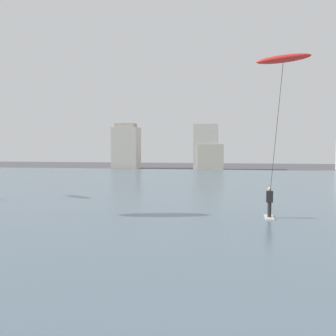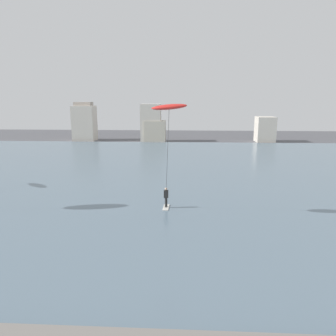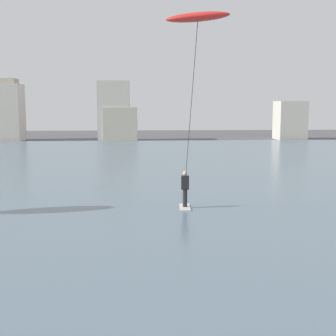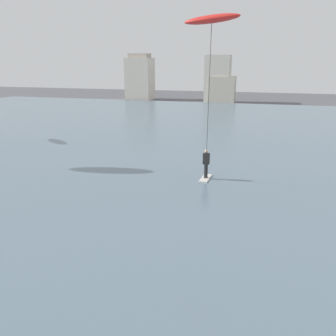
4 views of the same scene
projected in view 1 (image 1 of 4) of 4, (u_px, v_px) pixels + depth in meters
name	position (u px, v px, depth m)	size (l,w,h in m)	color
water_bay	(235.00, 191.00, 30.89)	(84.00, 52.00, 0.10)	slate
far_shore_buildings	(191.00, 150.00, 59.28)	(39.81, 4.47, 7.66)	#A89E93
kitesurfer_red	(281.00, 82.00, 17.26)	(2.56, 2.82, 8.24)	silver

